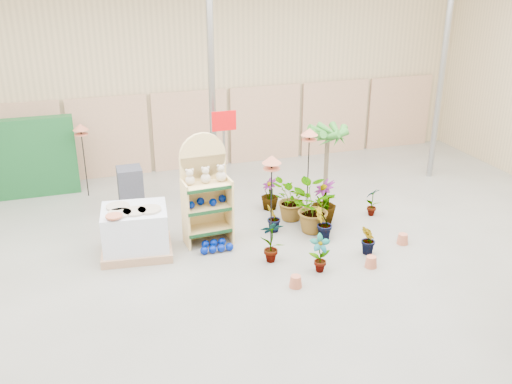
# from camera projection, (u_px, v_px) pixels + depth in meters

# --- Properties ---
(room) EXTENTS (15.20, 12.10, 4.70)m
(room) POSITION_uv_depth(u_px,v_px,m) (250.00, 140.00, 9.52)
(room) COLOR slate
(room) RESTS_ON ground
(display_shelf) EXTENTS (0.91, 0.60, 2.10)m
(display_shelf) POSITION_uv_depth(u_px,v_px,m) (205.00, 193.00, 10.66)
(display_shelf) COLOR #DEBE78
(display_shelf) RESTS_ON ground
(teddy_bears) EXTENTS (0.77, 0.20, 0.32)m
(teddy_bears) POSITION_uv_depth(u_px,v_px,m) (207.00, 176.00, 10.44)
(teddy_bears) COLOR beige
(teddy_bears) RESTS_ON display_shelf
(gazing_balls_shelf) EXTENTS (0.77, 0.26, 0.15)m
(gazing_balls_shelf) POSITION_uv_depth(u_px,v_px,m) (207.00, 202.00, 10.60)
(gazing_balls_shelf) COLOR #00157C
(gazing_balls_shelf) RESTS_ON display_shelf
(gazing_balls_floor) EXTENTS (0.63, 0.39, 0.15)m
(gazing_balls_floor) POSITION_uv_depth(u_px,v_px,m) (216.00, 246.00, 10.56)
(gazing_balls_floor) COLOR #00157C
(gazing_balls_floor) RESTS_ON ground
(pallet_stack) EXTENTS (1.36, 1.18, 0.93)m
(pallet_stack) POSITION_uv_depth(u_px,v_px,m) (135.00, 231.00, 10.31)
(pallet_stack) COLOR #A77D5E
(pallet_stack) RESTS_ON ground
(charcoal_planters) EXTENTS (0.50, 0.50, 1.00)m
(charcoal_planters) POSITION_uv_depth(u_px,v_px,m) (131.00, 190.00, 11.99)
(charcoal_planters) COLOR #2B2C34
(charcoal_planters) RESTS_ON ground
(trellis_stock) EXTENTS (2.00, 0.30, 1.80)m
(trellis_stock) POSITION_uv_depth(u_px,v_px,m) (30.00, 158.00, 12.70)
(trellis_stock) COLOR #134D21
(trellis_stock) RESTS_ON ground
(offer_sign) EXTENTS (0.50, 0.08, 2.20)m
(offer_sign) POSITION_uv_depth(u_px,v_px,m) (224.00, 141.00, 11.61)
(offer_sign) COLOR gray
(offer_sign) RESTS_ON ground
(bird_table_front) EXTENTS (0.34, 0.34, 1.89)m
(bird_table_front) POSITION_uv_depth(u_px,v_px,m) (272.00, 163.00, 9.83)
(bird_table_front) COLOR black
(bird_table_front) RESTS_ON ground
(bird_table_right) EXTENTS (0.34, 0.34, 1.92)m
(bird_table_right) POSITION_uv_depth(u_px,v_px,m) (309.00, 135.00, 11.29)
(bird_table_right) COLOR black
(bird_table_right) RESTS_ON ground
(bird_table_back) EXTENTS (0.34, 0.34, 1.69)m
(bird_table_back) POSITION_uv_depth(u_px,v_px,m) (81.00, 129.00, 12.42)
(bird_table_back) COLOR black
(bird_table_back) RESTS_ON ground
(palm) EXTENTS (0.70, 0.70, 1.85)m
(palm) POSITION_uv_depth(u_px,v_px,m) (328.00, 134.00, 12.07)
(palm) COLOR brown
(palm) RESTS_ON ground
(potted_plant_0) EXTENTS (0.45, 0.33, 0.81)m
(potted_plant_0) POSITION_uv_depth(u_px,v_px,m) (272.00, 241.00, 10.05)
(potted_plant_0) COLOR #2C7624
(potted_plant_0) RESTS_ON ground
(potted_plant_1) EXTENTS (0.43, 0.38, 0.67)m
(potted_plant_1) POSITION_uv_depth(u_px,v_px,m) (323.00, 224.00, 10.86)
(potted_plant_1) COLOR #2C7624
(potted_plant_1) RESTS_ON ground
(potted_plant_2) EXTENTS (1.17, 1.19, 1.00)m
(potted_plant_2) POSITION_uv_depth(u_px,v_px,m) (311.00, 208.00, 11.13)
(potted_plant_2) COLOR #2C7624
(potted_plant_2) RESTS_ON ground
(potted_plant_3) EXTENTS (0.56, 0.56, 0.93)m
(potted_plant_3) POSITION_uv_depth(u_px,v_px,m) (324.00, 202.00, 11.51)
(potted_plant_3) COLOR #2C7624
(potted_plant_3) RESTS_ON ground
(potted_plant_4) EXTENTS (0.38, 0.31, 0.63)m
(potted_plant_4) POSITION_uv_depth(u_px,v_px,m) (372.00, 201.00, 11.92)
(potted_plant_4) COLOR #2C7624
(potted_plant_4) RESTS_ON ground
(potted_plant_5) EXTENTS (0.39, 0.42, 0.60)m
(potted_plant_5) POSITION_uv_depth(u_px,v_px,m) (274.00, 218.00, 11.17)
(potted_plant_5) COLOR #2C7624
(potted_plant_5) RESTS_ON ground
(potted_plant_6) EXTENTS (1.05, 1.06, 0.89)m
(potted_plant_6) POSITION_uv_depth(u_px,v_px,m) (291.00, 200.00, 11.63)
(potted_plant_6) COLOR #2C7624
(potted_plant_6) RESTS_ON ground
(potted_plant_8) EXTENTS (0.40, 0.31, 0.69)m
(potted_plant_8) POSITION_uv_depth(u_px,v_px,m) (320.00, 254.00, 9.74)
(potted_plant_8) COLOR #2C7624
(potted_plant_8) RESTS_ON ground
(potted_plant_9) EXTENTS (0.34, 0.39, 0.59)m
(potted_plant_9) POSITION_uv_depth(u_px,v_px,m) (369.00, 240.00, 10.32)
(potted_plant_9) COLOR #2C7624
(potted_plant_9) RESTS_ON ground
(potted_plant_11) EXTENTS (0.46, 0.46, 0.68)m
(potted_plant_11) POSITION_uv_depth(u_px,v_px,m) (270.00, 194.00, 12.21)
(potted_plant_11) COLOR #2C7624
(potted_plant_11) RESTS_ON ground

